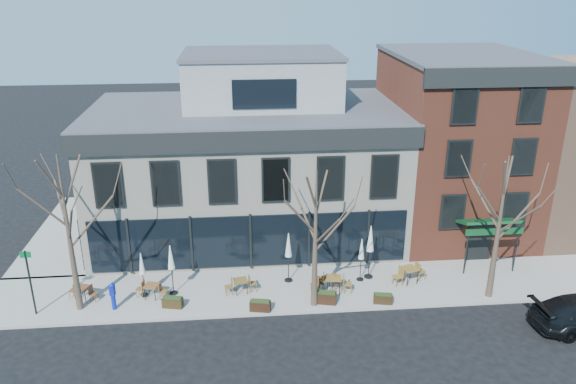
{
  "coord_description": "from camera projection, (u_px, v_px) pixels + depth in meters",
  "views": [
    {
      "loc": [
        -0.47,
        -27.68,
        15.43
      ],
      "look_at": [
        2.24,
        2.0,
        3.9
      ],
      "focal_mm": 35.0,
      "sensor_mm": 36.0,
      "label": 1
    }
  ],
  "objects": [
    {
      "name": "call_box",
      "position": [
        113.0,
        295.0,
        27.22
      ],
      "size": [
        0.29,
        0.29,
        1.47
      ],
      "color": "#0C20A7",
      "rests_on": "sidewalk_front"
    },
    {
      "name": "umbrella_1",
      "position": [
        171.0,
        260.0,
        28.15
      ],
      "size": [
        0.44,
        0.44,
        2.76
      ],
      "color": "black",
      "rests_on": "sidewalk_front"
    },
    {
      "name": "planter_0",
      "position": [
        173.0,
        302.0,
        27.57
      ],
      "size": [
        1.06,
        0.6,
        0.56
      ],
      "color": "#2F210F",
      "rests_on": "sidewalk_front"
    },
    {
      "name": "cafe_set_5",
      "position": [
        409.0,
        273.0,
        29.72
      ],
      "size": [
        2.01,
        1.09,
        1.03
      ],
      "color": "brown",
      "rests_on": "sidewalk_front"
    },
    {
      "name": "cafe_set_4",
      "position": [
        334.0,
        283.0,
        28.83
      ],
      "size": [
        1.96,
        0.88,
        1.01
      ],
      "color": "brown",
      "rests_on": "sidewalk_front"
    },
    {
      "name": "cafe_set_3",
      "position": [
        326.0,
        283.0,
        28.96
      ],
      "size": [
        1.71,
        0.78,
        0.88
      ],
      "color": "brown",
      "rests_on": "sidewalk_front"
    },
    {
      "name": "cafe_set_0",
      "position": [
        83.0,
        292.0,
        28.19
      ],
      "size": [
        1.64,
        0.94,
        0.84
      ],
      "color": "brown",
      "rests_on": "sidewalk_front"
    },
    {
      "name": "red_brick_building",
      "position": [
        455.0,
        143.0,
        35.01
      ],
      "size": [
        8.2,
        11.78,
        11.18
      ],
      "color": "brown",
      "rests_on": "ground"
    },
    {
      "name": "corner_building",
      "position": [
        248.0,
        163.0,
        34.32
      ],
      "size": [
        18.39,
        10.39,
        11.1
      ],
      "color": "beige",
      "rests_on": "ground"
    },
    {
      "name": "cafe_set_2",
      "position": [
        241.0,
        285.0,
        28.78
      ],
      "size": [
        1.73,
        0.79,
        0.89
      ],
      "color": "brown",
      "rests_on": "sidewalk_front"
    },
    {
      "name": "ground",
      "position": [
        251.0,
        271.0,
        31.31
      ],
      "size": [
        120.0,
        120.0,
        0.0
      ],
      "primitive_type": "plane",
      "color": "black",
      "rests_on": "ground"
    },
    {
      "name": "planter_2",
      "position": [
        325.0,
        297.0,
        27.92
      ],
      "size": [
        1.2,
        0.7,
        0.63
      ],
      "color": "black",
      "rests_on": "sidewalk_front"
    },
    {
      "name": "umbrella_3",
      "position": [
        361.0,
        251.0,
        29.52
      ],
      "size": [
        0.39,
        0.39,
        2.44
      ],
      "color": "black",
      "rests_on": "sidewalk_front"
    },
    {
      "name": "planter_3",
      "position": [
        383.0,
        298.0,
        27.92
      ],
      "size": [
        0.99,
        0.56,
        0.52
      ],
      "color": "black",
      "rests_on": "sidewalk_front"
    },
    {
      "name": "sign_pole",
      "position": [
        30.0,
        279.0,
        26.43
      ],
      "size": [
        0.5,
        0.1,
        3.4
      ],
      "color": "black",
      "rests_on": "sidewalk_front"
    },
    {
      "name": "cafe_set_1",
      "position": [
        152.0,
        290.0,
        28.32
      ],
      "size": [
        1.73,
        0.86,
        0.89
      ],
      "color": "brown",
      "rests_on": "sidewalk_front"
    },
    {
      "name": "tree_right",
      "position": [
        499.0,
        227.0,
        27.26
      ],
      "size": [
        3.72,
        3.77,
        7.48
      ],
      "color": "#382B21",
      "rests_on": "sidewalk_front"
    },
    {
      "name": "planter_1",
      "position": [
        260.0,
        305.0,
        27.28
      ],
      "size": [
        1.07,
        0.58,
        0.56
      ],
      "color": "black",
      "rests_on": "sidewalk_front"
    },
    {
      "name": "sidewalk_side",
      "position": [
        73.0,
        232.0,
        35.91
      ],
      "size": [
        4.5,
        12.0,
        0.15
      ],
      "primitive_type": "cube",
      "color": "gray",
      "rests_on": "ground"
    },
    {
      "name": "umbrella_4",
      "position": [
        370.0,
        241.0,
        29.64
      ],
      "size": [
        0.49,
        0.49,
        3.05
      ],
      "color": "black",
      "rests_on": "sidewalk_front"
    },
    {
      "name": "umbrella_0",
      "position": [
        142.0,
        266.0,
        28.03
      ],
      "size": [
        0.39,
        0.39,
        2.43
      ],
      "color": "black",
      "rests_on": "sidewalk_front"
    },
    {
      "name": "umbrella_2",
      "position": [
        288.0,
        248.0,
        29.34
      ],
      "size": [
        0.45,
        0.45,
        2.81
      ],
      "color": "black",
      "rests_on": "sidewalk_front"
    },
    {
      "name": "sidewalk_front",
      "position": [
        314.0,
        287.0,
        29.56
      ],
      "size": [
        33.5,
        4.7,
        0.15
      ],
      "primitive_type": "cube",
      "color": "gray",
      "rests_on": "ground"
    },
    {
      "name": "tree_corner",
      "position": [
        69.0,
        233.0,
        26.09
      ],
      "size": [
        3.93,
        3.98,
        7.92
      ],
      "color": "#382B21",
      "rests_on": "sidewalk_front"
    },
    {
      "name": "tree_mid",
      "position": [
        316.0,
        238.0,
        26.58
      ],
      "size": [
        3.5,
        3.55,
        7.04
      ],
      "color": "#382B21",
      "rests_on": "sidewalk_front"
    }
  ]
}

